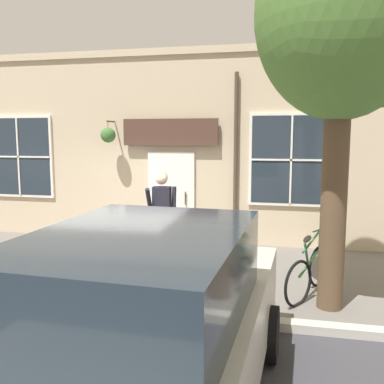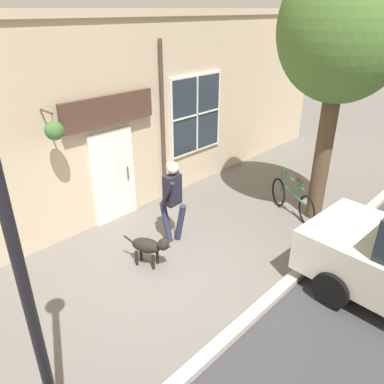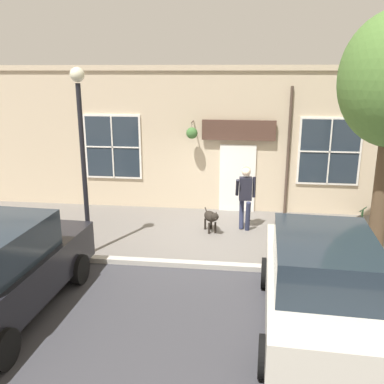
% 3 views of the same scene
% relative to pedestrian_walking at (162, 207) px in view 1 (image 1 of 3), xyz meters
% --- Properties ---
extents(ground_plane, '(90.00, 90.00, 0.00)m').
position_rel_pedestrian_walking_xyz_m(ground_plane, '(0.52, -0.79, -1.09)').
color(ground_plane, '#66605B').
extents(storefront_facade, '(0.95, 18.00, 4.42)m').
position_rel_pedestrian_walking_xyz_m(storefront_facade, '(-1.82, -0.79, 1.13)').
color(storefront_facade, '#C6B293').
rests_on(storefront_facade, ground_plane).
extents(pedestrian_walking, '(0.56, 0.55, 1.80)m').
position_rel_pedestrian_walking_xyz_m(pedestrian_walking, '(0.00, 0.00, 0.00)').
color(pedestrian_walking, '#282D47').
rests_on(pedestrian_walking, ground_plane).
extents(dog_on_leash, '(0.94, 0.50, 0.67)m').
position_rel_pedestrian_walking_xyz_m(dog_on_leash, '(0.31, -0.91, -0.66)').
color(dog_on_leash, black).
rests_on(dog_on_leash, ground_plane).
extents(street_tree_by_curb, '(2.58, 2.36, 5.50)m').
position_rel_pedestrian_walking_xyz_m(street_tree_by_curb, '(1.65, 3.08, 2.86)').
color(street_tree_by_curb, brown).
rests_on(street_tree_by_curb, ground_plane).
extents(leaning_bicycle, '(1.58, 0.80, 1.01)m').
position_rel_pedestrian_walking_xyz_m(leaning_bicycle, '(1.18, 2.74, -0.71)').
color(leaning_bicycle, black).
rests_on(leaning_bicycle, ground_plane).
extents(parked_car_mid_block, '(4.38, 2.09, 1.75)m').
position_rel_pedestrian_walking_xyz_m(parked_car_mid_block, '(4.68, 1.26, -0.21)').
color(parked_car_mid_block, beige).
rests_on(parked_car_mid_block, ground_plane).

